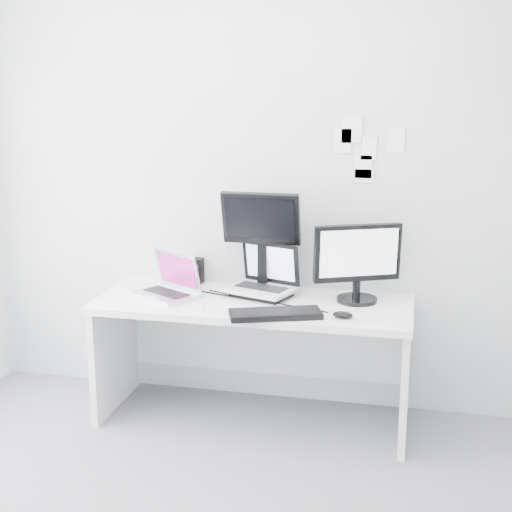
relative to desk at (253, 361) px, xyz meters
name	(u,v)px	position (x,y,z in m)	size (l,w,h in m)	color
back_wall	(266,185)	(0.00, 0.35, 0.99)	(3.60, 3.60, 0.00)	silver
desk	(253,361)	(0.00, 0.00, 0.00)	(1.80, 0.70, 0.73)	white
macbook	(164,274)	(-0.53, -0.03, 0.50)	(0.36, 0.27, 0.27)	silver
speaker	(196,271)	(-0.43, 0.30, 0.44)	(0.08, 0.08, 0.16)	black
dell_laptop	(260,271)	(0.02, 0.10, 0.52)	(0.37, 0.29, 0.31)	silver
rear_monitor	(262,241)	(0.01, 0.19, 0.68)	(0.46, 0.16, 0.62)	black
samsung_monitor	(358,262)	(0.58, 0.12, 0.60)	(0.50, 0.23, 0.46)	black
keyboard	(275,314)	(0.18, -0.26, 0.38)	(0.49, 0.17, 0.03)	black
mouse	(343,315)	(0.53, -0.20, 0.38)	(0.11, 0.07, 0.04)	black
wall_note_0	(343,141)	(0.45, 0.34, 1.26)	(0.10, 0.00, 0.14)	white
wall_note_1	(369,148)	(0.60, 0.34, 1.22)	(0.09, 0.00, 0.13)	white
wall_note_2	(396,140)	(0.75, 0.34, 1.26)	(0.10, 0.00, 0.14)	white
wall_note_3	(364,176)	(0.58, 0.34, 1.05)	(0.11, 0.00, 0.08)	white
wall_note_4	(363,167)	(0.57, 0.34, 1.11)	(0.10, 0.00, 0.13)	white
wall_note_5	(352,130)	(0.50, 0.34, 1.32)	(0.12, 0.00, 0.15)	white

